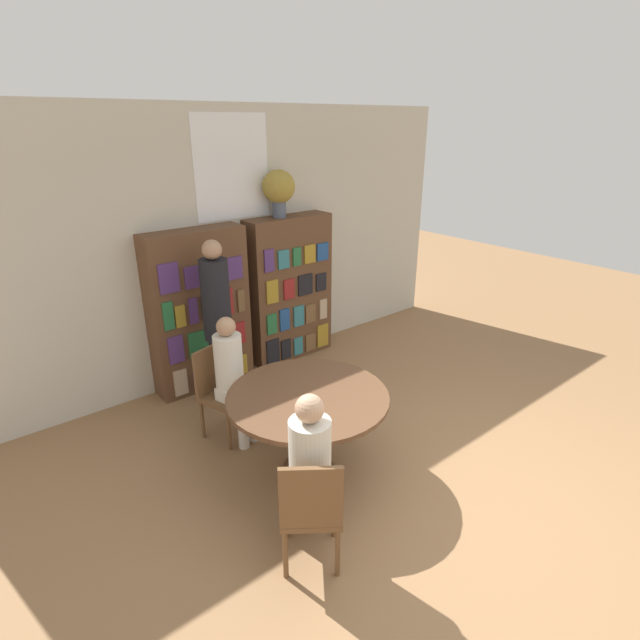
% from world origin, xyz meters
% --- Properties ---
extents(ground_plane, '(16.00, 16.00, 0.00)m').
position_xyz_m(ground_plane, '(0.00, 0.00, 0.00)').
color(ground_plane, olive).
extents(wall_back, '(6.40, 0.07, 3.00)m').
position_xyz_m(wall_back, '(0.00, 3.38, 1.51)').
color(wall_back, beige).
rests_on(wall_back, ground_plane).
extents(bookshelf_left, '(1.09, 0.34, 1.78)m').
position_xyz_m(bookshelf_left, '(-0.61, 3.19, 0.89)').
color(bookshelf_left, brown).
rests_on(bookshelf_left, ground_plane).
extents(bookshelf_right, '(1.09, 0.34, 1.78)m').
position_xyz_m(bookshelf_right, '(0.61, 3.19, 0.89)').
color(bookshelf_right, brown).
rests_on(bookshelf_right, ground_plane).
extents(flower_vase, '(0.37, 0.37, 0.53)m').
position_xyz_m(flower_vase, '(0.49, 3.19, 2.11)').
color(flower_vase, '#475166').
rests_on(flower_vase, bookshelf_right).
extents(reading_table, '(1.34, 1.34, 0.74)m').
position_xyz_m(reading_table, '(-0.64, 1.24, 0.63)').
color(reading_table, brown).
rests_on(reading_table, ground_plane).
extents(chair_near_camera, '(0.56, 0.56, 0.89)m').
position_xyz_m(chair_near_camera, '(-1.24, 0.43, 0.49)').
color(chair_near_camera, brown).
rests_on(chair_near_camera, ground_plane).
extents(chair_left_side, '(0.50, 0.50, 0.89)m').
position_xyz_m(chair_left_side, '(-0.93, 2.20, 0.49)').
color(chair_left_side, brown).
rests_on(chair_left_side, ground_plane).
extents(seated_reader_left, '(0.34, 0.40, 1.23)m').
position_xyz_m(seated_reader_left, '(-0.88, 2.03, 0.69)').
color(seated_reader_left, beige).
rests_on(seated_reader_left, ground_plane).
extents(seated_reader_right, '(0.41, 0.42, 1.24)m').
position_xyz_m(seated_reader_right, '(-1.13, 0.57, 0.71)').
color(seated_reader_right, beige).
rests_on(seated_reader_right, ground_plane).
extents(librarian_standing, '(0.28, 0.55, 1.77)m').
position_xyz_m(librarian_standing, '(-0.65, 2.69, 1.08)').
color(librarian_standing, black).
rests_on(librarian_standing, ground_plane).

